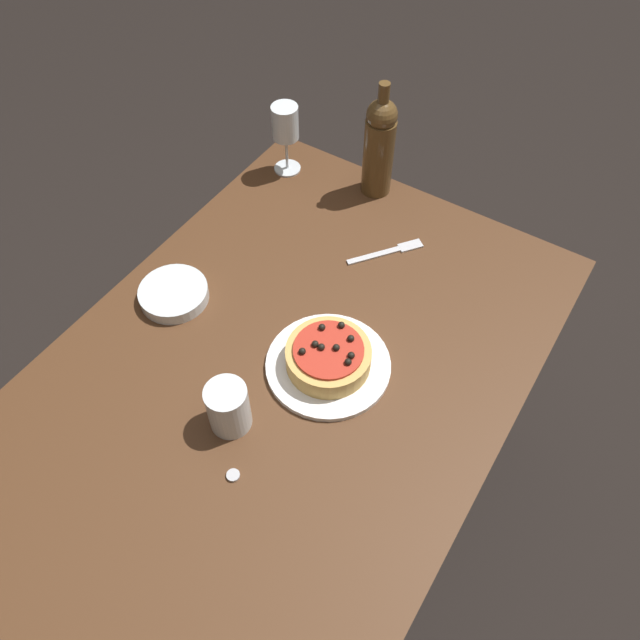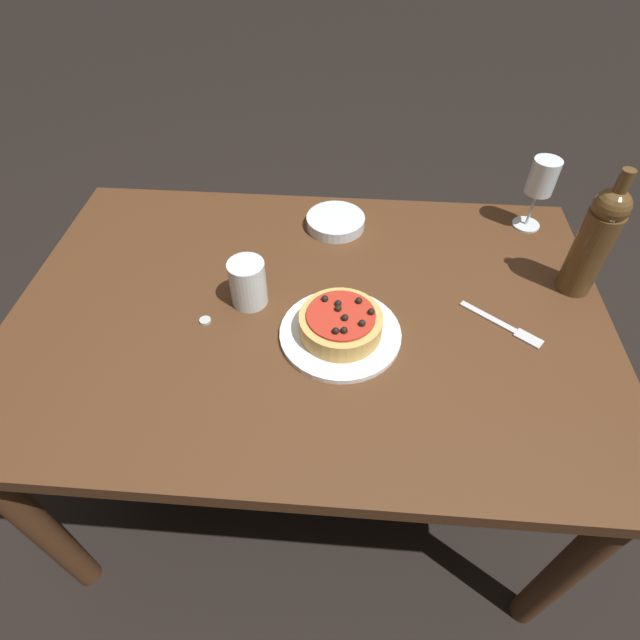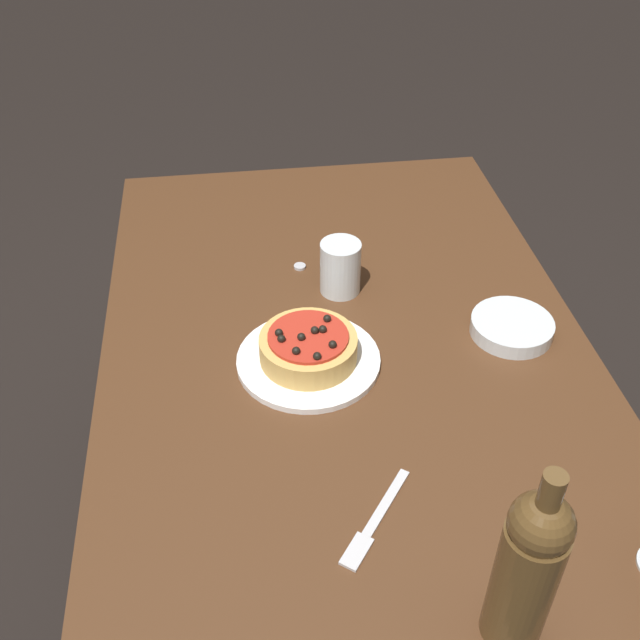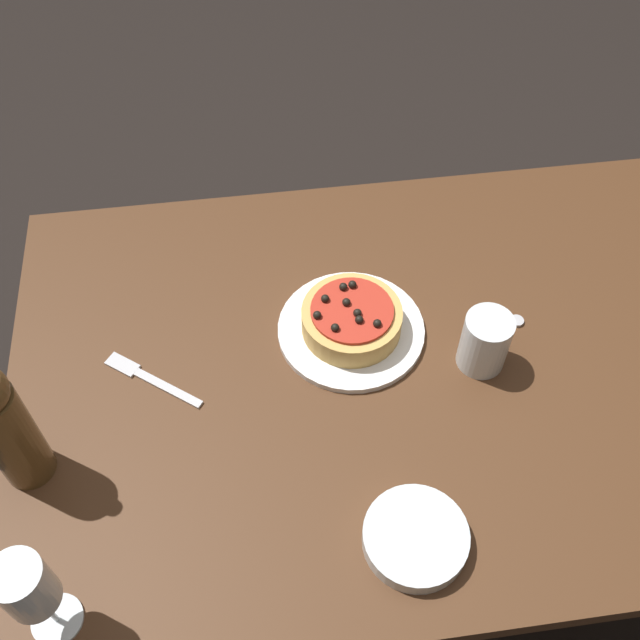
% 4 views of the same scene
% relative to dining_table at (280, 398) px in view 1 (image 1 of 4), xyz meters
% --- Properties ---
extents(ground_plane, '(14.00, 14.00, 0.00)m').
position_rel_dining_table_xyz_m(ground_plane, '(0.00, 0.00, -0.62)').
color(ground_plane, black).
extents(dining_table, '(1.28, 0.87, 0.71)m').
position_rel_dining_table_xyz_m(dining_table, '(0.00, 0.00, 0.00)').
color(dining_table, '#4C2D19').
rests_on(dining_table, ground_plane).
extents(dinner_plate, '(0.25, 0.25, 0.01)m').
position_rel_dining_table_xyz_m(dinner_plate, '(-0.07, 0.07, 0.09)').
color(dinner_plate, white).
rests_on(dinner_plate, dining_table).
extents(pizza, '(0.17, 0.17, 0.06)m').
position_rel_dining_table_xyz_m(pizza, '(-0.07, 0.07, 0.13)').
color(pizza, tan).
rests_on(pizza, dinner_plate).
extents(wine_glass, '(0.07, 0.07, 0.18)m').
position_rel_dining_table_xyz_m(wine_glass, '(-0.53, -0.34, 0.22)').
color(wine_glass, silver).
rests_on(wine_glass, dining_table).
extents(wine_bottle, '(0.07, 0.07, 0.29)m').
position_rel_dining_table_xyz_m(wine_bottle, '(-0.59, -0.11, 0.22)').
color(wine_bottle, brown).
rests_on(wine_bottle, dining_table).
extents(water_cup, '(0.08, 0.08, 0.11)m').
position_rel_dining_table_xyz_m(water_cup, '(0.13, -0.01, 0.14)').
color(water_cup, silver).
rests_on(water_cup, dining_table).
extents(side_bowl, '(0.15, 0.15, 0.03)m').
position_rel_dining_table_xyz_m(side_bowl, '(-0.04, -0.30, 0.10)').
color(side_bowl, silver).
rests_on(side_bowl, dining_table).
extents(fork, '(0.16, 0.13, 0.00)m').
position_rel_dining_table_xyz_m(fork, '(-0.41, 0.02, 0.09)').
color(fork, silver).
rests_on(fork, dining_table).
extents(bottle_cap, '(0.02, 0.02, 0.01)m').
position_rel_dining_table_xyz_m(bottle_cap, '(0.22, 0.06, 0.09)').
color(bottle_cap, '#B7B7BC').
rests_on(bottle_cap, dining_table).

